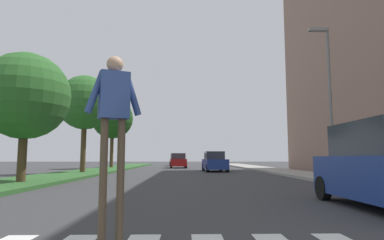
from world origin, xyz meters
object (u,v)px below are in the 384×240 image
pedestrian_performer (114,118)px  sedan_far_horizon (176,160)px  tree_distant (112,118)px  street_lamp_right (328,87)px  tree_far (85,103)px  sedan_distant (178,161)px  tree_mid (26,96)px  sedan_midblock (215,162)px

pedestrian_performer → sedan_far_horizon: bearing=90.3°
tree_distant → street_lamp_right: street_lamp_right is taller
street_lamp_right → tree_far: bearing=152.0°
street_lamp_right → sedan_distant: (-7.76, 21.49, -3.84)m
tree_mid → pedestrian_performer: tree_mid is taller
tree_mid → tree_far: bearing=91.8°
sedan_midblock → tree_mid: bearing=-124.2°
tree_mid → pedestrian_performer: size_ratio=2.20×
tree_far → tree_distant: 11.44m
sedan_distant → sedan_midblock: bearing=-71.6°
pedestrian_performer → sedan_far_horizon: size_ratio=0.60×
tree_mid → tree_distant: size_ratio=0.75×
sedan_midblock → street_lamp_right: bearing=-69.0°
tree_far → pedestrian_performer: bearing=-72.2°
tree_far → sedan_midblock: (9.60, 4.35, -4.25)m
sedan_far_horizon → tree_distant: bearing=-117.2°
tree_far → pedestrian_performer: 20.42m
street_lamp_right → sedan_far_horizon: size_ratio=1.80×
sedan_midblock → tree_distant: bearing=145.0°
pedestrian_performer → sedan_distant: bearing=89.6°
tree_far → pedestrian_performer: tree_far is taller
tree_mid → sedan_far_horizon: bearing=80.4°
sedan_distant → pedestrian_performer: bearing=-90.4°
sedan_midblock → sedan_far_horizon: (-3.68, 19.57, 0.03)m
tree_distant → sedan_midblock: (10.10, -7.08, -4.49)m
tree_far → tree_distant: (-0.50, 11.43, 0.24)m
street_lamp_right → pedestrian_performer: bearing=-124.6°
tree_mid → sedan_far_horizon: (5.63, 33.28, -2.96)m
street_lamp_right → sedan_distant: 23.17m
tree_distant → sedan_far_horizon: 14.74m
tree_far → sedan_midblock: size_ratio=1.55×
sedan_far_horizon → street_lamp_right: bearing=-75.3°
sedan_midblock → pedestrian_performer: bearing=-98.3°
tree_mid → sedan_midblock: 16.84m
tree_mid → sedan_midblock: tree_mid is taller
tree_distant → sedan_distant: (6.90, 2.51, -4.50)m
pedestrian_performer → sedan_midblock: (3.44, 23.53, -0.89)m
pedestrian_performer → sedan_far_horizon: pedestrian_performer is taller
pedestrian_performer → sedan_midblock: 23.80m
pedestrian_performer → sedan_distant: pedestrian_performer is taller
street_lamp_right → pedestrian_performer: 14.43m
tree_mid → sedan_distant: bearing=75.3°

